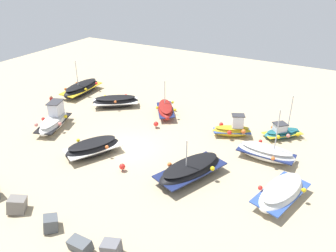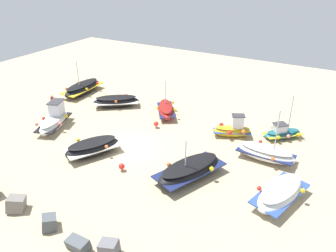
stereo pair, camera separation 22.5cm
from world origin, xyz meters
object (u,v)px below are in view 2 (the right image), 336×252
object	(u,v)px
fishing_boat_5	(54,120)
fishing_boat_8	(116,101)
mooring_buoy_1	(156,124)
fishing_boat_7	(282,133)
fishing_boat_0	(233,130)
fishing_boat_3	(190,170)
fishing_boat_4	(166,110)
mooring_buoy_0	(122,166)
person_walking	(53,102)
fishing_boat_2	(93,147)
fishing_boat_9	(83,88)
fishing_boat_1	(266,153)
fishing_boat_6	(280,193)

from	to	relation	value
fishing_boat_5	fishing_boat_8	xyz separation A→B (m)	(-1.90, -6.25, -0.11)
mooring_buoy_1	fishing_boat_7	bearing A→B (deg)	-159.74
fishing_boat_0	fishing_boat_3	xyz separation A→B (m)	(0.43, 7.07, 0.00)
fishing_boat_4	mooring_buoy_0	world-z (taller)	fishing_boat_4
person_walking	mooring_buoy_0	world-z (taller)	person_walking
fishing_boat_5	person_walking	distance (m)	3.58
fishing_boat_4	person_walking	size ratio (longest dim) A/B	2.41
fishing_boat_4	mooring_buoy_1	bearing A→B (deg)	-22.46
fishing_boat_7	mooring_buoy_0	size ratio (longest dim) A/B	6.45
fishing_boat_7	mooring_buoy_1	size ratio (longest dim) A/B	6.20
fishing_boat_2	fishing_boat_9	distance (m)	13.17
fishing_boat_4	fishing_boat_8	world-z (taller)	fishing_boat_4
fishing_boat_1	fishing_boat_3	bearing A→B (deg)	53.35
fishing_boat_4	fishing_boat_8	size ratio (longest dim) A/B	0.90
fishing_boat_8	fishing_boat_9	world-z (taller)	fishing_boat_9
fishing_boat_2	fishing_boat_7	distance (m)	15.27
mooring_buoy_1	fishing_boat_4	bearing A→B (deg)	-77.39
fishing_boat_6	person_walking	xyz separation A→B (m)	(22.09, -2.84, 0.37)
fishing_boat_0	fishing_boat_7	bearing A→B (deg)	0.78
fishing_boat_6	fishing_boat_8	bearing A→B (deg)	83.78
fishing_boat_5	person_walking	xyz separation A→B (m)	(2.67, -2.37, 0.27)
fishing_boat_3	fishing_boat_6	xyz separation A→B (m)	(-5.84, -0.50, -0.02)
fishing_boat_0	fishing_boat_1	bearing A→B (deg)	-59.71
fishing_boat_9	mooring_buoy_0	xyz separation A→B (m)	(-12.62, 9.91, -0.27)
fishing_boat_4	mooring_buoy_0	xyz separation A→B (m)	(-2.00, 9.57, -0.19)
fishing_boat_2	fishing_boat_3	xyz separation A→B (m)	(-7.67, -0.90, 0.01)
fishing_boat_0	fishing_boat_2	size ratio (longest dim) A/B	0.74
fishing_boat_2	fishing_boat_8	bearing A→B (deg)	-126.46
fishing_boat_5	person_walking	world-z (taller)	fishing_boat_5
fishing_boat_1	fishing_boat_9	world-z (taller)	fishing_boat_1
fishing_boat_6	fishing_boat_9	distance (m)	24.22
person_walking	fishing_boat_4	bearing A→B (deg)	36.38
fishing_boat_1	fishing_boat_3	world-z (taller)	fishing_boat_1
fishing_boat_1	fishing_boat_6	distance (m)	4.79
fishing_boat_4	mooring_buoy_0	size ratio (longest dim) A/B	7.10
fishing_boat_1	fishing_boat_4	world-z (taller)	fishing_boat_1
fishing_boat_2	mooring_buoy_1	world-z (taller)	fishing_boat_2
fishing_boat_4	person_walking	world-z (taller)	fishing_boat_4
mooring_buoy_0	mooring_buoy_1	size ratio (longest dim) A/B	0.96
fishing_boat_4	fishing_boat_5	xyz separation A→B (m)	(7.11, 7.01, 0.15)
person_walking	fishing_boat_0	bearing A→B (deg)	23.65
fishing_boat_3	mooring_buoy_0	distance (m)	4.75
fishing_boat_1	fishing_boat_6	size ratio (longest dim) A/B	0.89
fishing_boat_1	fishing_boat_9	bearing A→B (deg)	-8.01
fishing_boat_0	fishing_boat_8	xyz separation A→B (m)	(12.12, -0.14, -0.02)
fishing_boat_3	fishing_boat_4	xyz separation A→B (m)	(6.48, -7.97, -0.07)
fishing_boat_1	fishing_boat_4	size ratio (longest dim) A/B	1.06
fishing_boat_8	fishing_boat_9	bearing A→B (deg)	131.49
fishing_boat_9	fishing_boat_4	bearing A→B (deg)	-95.00
fishing_boat_6	fishing_boat_5	bearing A→B (deg)	103.36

